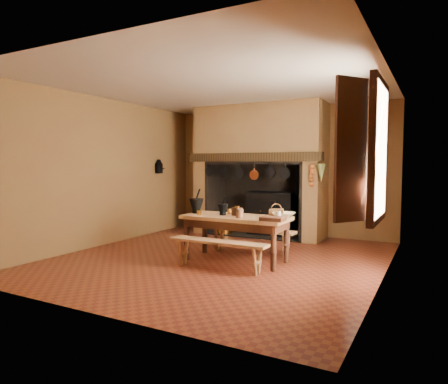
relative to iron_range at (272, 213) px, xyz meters
name	(u,v)px	position (x,y,z in m)	size (l,w,h in m)	color
floor	(220,258)	(0.04, -2.45, -0.48)	(5.50, 5.50, 0.00)	brown
ceiling	(220,85)	(0.04, -2.45, 2.32)	(5.50, 5.50, 0.00)	silver
back_wall	(280,171)	(0.04, 0.30, 0.92)	(5.00, 0.02, 2.80)	brown
wall_left	(106,172)	(-2.46, -2.45, 0.92)	(0.02, 5.50, 2.80)	brown
wall_right	(386,175)	(2.54, -2.45, 0.92)	(0.02, 5.50, 2.80)	brown
wall_front	(90,179)	(0.04, -5.20, 0.92)	(5.00, 0.02, 2.80)	brown
chimney_breast	(259,152)	(-0.26, -0.14, 1.33)	(2.95, 0.96, 2.80)	brown
iron_range	(272,213)	(0.00, 0.00, 0.00)	(1.12, 0.55, 1.60)	black
hearth_pans	(227,229)	(-1.01, -0.23, -0.39)	(0.51, 0.62, 0.20)	gold
hanging_pans	(248,173)	(-0.30, -0.64, 0.88)	(1.92, 0.29, 0.27)	black
onion_string	(312,176)	(1.04, -0.66, 0.85)	(0.12, 0.10, 0.46)	#9A541C
herb_bunch	(321,173)	(1.22, -0.66, 0.90)	(0.20, 0.20, 0.35)	brown
window	(370,152)	(2.39, -2.85, 1.22)	(0.39, 1.75, 1.76)	white
wall_coffee_mill	(159,165)	(-2.38, -0.90, 1.03)	(0.23, 0.16, 0.31)	black
work_table	(236,223)	(0.35, -2.49, 0.13)	(1.68, 0.75, 0.73)	tan
bench_front	(218,248)	(0.35, -3.07, -0.16)	(1.53, 0.27, 0.43)	tan
bench_back	(251,235)	(0.35, -1.90, -0.16)	(1.55, 0.27, 0.44)	tan
mortar_large	(196,205)	(-0.39, -2.49, 0.38)	(0.24, 0.24, 0.41)	black
mortar_small	(223,209)	(0.12, -2.51, 0.35)	(0.18, 0.18, 0.31)	black
coffee_grinder	(237,211)	(0.35, -2.45, 0.32)	(0.18, 0.15, 0.20)	#3B1E13
brass_mug_a	(199,213)	(-0.20, -2.71, 0.28)	(0.07, 0.07, 0.08)	gold
brass_mug_b	(230,211)	(0.15, -2.31, 0.29)	(0.08, 0.08, 0.09)	gold
mixing_bowl	(284,215)	(1.09, -2.33, 0.28)	(0.33, 0.33, 0.08)	beige
stoneware_crock	(240,213)	(0.51, -2.68, 0.31)	(0.11, 0.11, 0.14)	#542E1F
glass_jar	(279,215)	(1.09, -2.56, 0.31)	(0.07, 0.07, 0.12)	beige
wicker_basket	(276,212)	(0.95, -2.28, 0.31)	(0.25, 0.21, 0.21)	#532C18
wooden_tray	(273,219)	(1.07, -2.73, 0.27)	(0.34, 0.24, 0.06)	#3B1E13
brass_cup	(240,214)	(0.47, -2.58, 0.29)	(0.12, 0.12, 0.09)	gold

